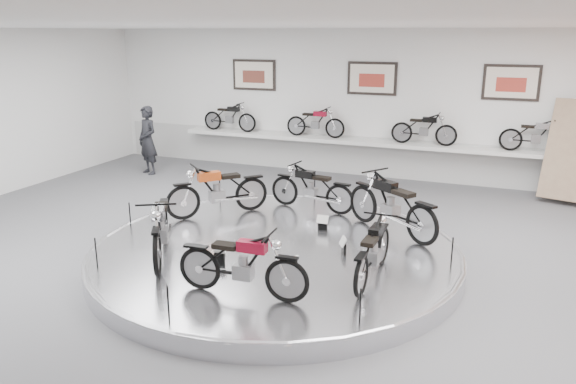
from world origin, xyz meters
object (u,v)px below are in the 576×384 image
at_px(bike_a, 392,204).
at_px(bike_b, 312,188).
at_px(shelf, 367,142).
at_px(bike_d, 160,227).
at_px(bike_e, 242,264).
at_px(visitor, 148,140).
at_px(display_platform, 275,254).
at_px(bike_c, 218,190).
at_px(bike_f, 373,250).

height_order(bike_a, bike_b, bike_a).
relative_size(shelf, bike_d, 6.03).
height_order(bike_e, visitor, visitor).
distance_m(display_platform, bike_c, 2.23).
bearing_deg(bike_d, visitor, -172.74).
relative_size(bike_a, bike_f, 1.21).
distance_m(bike_c, visitor, 5.35).
height_order(display_platform, visitor, visitor).
xyz_separation_m(bike_a, bike_d, (-3.26, -2.58, -0.03)).
bearing_deg(shelf, bike_b, -91.70).
height_order(bike_d, bike_f, bike_d).
relative_size(bike_c, visitor, 0.94).
bearing_deg(bike_c, bike_b, 165.53).
relative_size(bike_d, bike_e, 1.10).
height_order(bike_c, bike_e, bike_c).
relative_size(bike_a, bike_b, 1.17).
height_order(bike_c, visitor, visitor).
relative_size(display_platform, bike_d, 3.51).
height_order(shelf, bike_b, bike_b).
bearing_deg(bike_c, visitor, -86.75).
height_order(bike_a, bike_f, bike_a).
bearing_deg(display_platform, bike_f, -20.25).
bearing_deg(display_platform, bike_c, 146.29).
distance_m(bike_d, bike_e, 2.02).
distance_m(bike_d, visitor, 7.19).
relative_size(bike_a, visitor, 0.99).
bearing_deg(shelf, visitor, -162.93).
bearing_deg(bike_f, shelf, 16.23).
bearing_deg(shelf, display_platform, -90.00).
height_order(shelf, bike_d, bike_d).
relative_size(shelf, bike_a, 5.76).
distance_m(display_platform, bike_a, 2.34).
bearing_deg(bike_e, visitor, 130.25).
xyz_separation_m(bike_b, bike_f, (2.01, -2.92, -0.02)).
distance_m(bike_b, visitor, 6.22).
bearing_deg(bike_b, bike_f, 133.40).
bearing_deg(bike_f, bike_b, 35.91).
height_order(bike_a, visitor, visitor).
relative_size(bike_d, bike_f, 1.16).
relative_size(shelf, bike_e, 6.61).
bearing_deg(visitor, bike_a, 1.16).
bearing_deg(bike_d, bike_f, 67.93).
xyz_separation_m(bike_b, visitor, (-5.75, 2.38, 0.18)).
bearing_deg(display_platform, bike_b, 93.20).
xyz_separation_m(bike_a, bike_e, (-1.40, -3.35, -0.07)).
height_order(bike_a, bike_e, bike_a).
distance_m(bike_b, bike_e, 4.17).
height_order(display_platform, bike_a, bike_a).
height_order(bike_b, bike_f, bike_b).
relative_size(display_platform, bike_f, 4.07).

